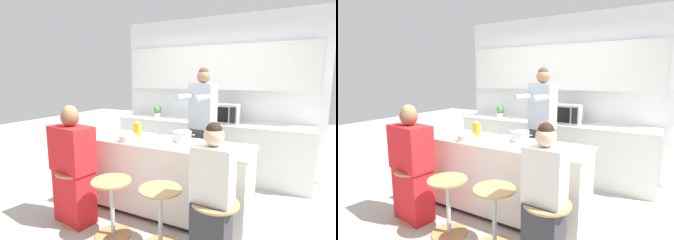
# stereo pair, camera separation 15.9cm
# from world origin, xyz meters

# --- Properties ---
(ground_plane) EXTENTS (16.00, 16.00, 0.00)m
(ground_plane) POSITION_xyz_m (0.00, 0.00, 0.00)
(ground_plane) COLOR #B2ADA3
(wall_back) EXTENTS (3.56, 0.22, 2.70)m
(wall_back) POSITION_xyz_m (0.00, 1.85, 1.54)
(wall_back) COLOR white
(wall_back) RESTS_ON ground_plane
(back_counter) EXTENTS (3.31, 0.63, 0.92)m
(back_counter) POSITION_xyz_m (0.00, 1.55, 0.46)
(back_counter) COLOR white
(back_counter) RESTS_ON ground_plane
(kitchen_island) EXTENTS (2.05, 0.66, 0.91)m
(kitchen_island) POSITION_xyz_m (0.00, 0.00, 0.46)
(kitchen_island) COLOR black
(kitchen_island) RESTS_ON ground_plane
(bar_stool_leftmost) EXTENTS (0.41, 0.41, 0.62)m
(bar_stool_leftmost) POSITION_xyz_m (-0.82, -0.66, 0.36)
(bar_stool_leftmost) COLOR tan
(bar_stool_leftmost) RESTS_ON ground_plane
(bar_stool_center_left) EXTENTS (0.41, 0.41, 0.62)m
(bar_stool_center_left) POSITION_xyz_m (-0.27, -0.68, 0.36)
(bar_stool_center_left) COLOR tan
(bar_stool_center_left) RESTS_ON ground_plane
(bar_stool_center_right) EXTENTS (0.41, 0.41, 0.62)m
(bar_stool_center_right) POSITION_xyz_m (0.27, -0.62, 0.36)
(bar_stool_center_right) COLOR tan
(bar_stool_center_right) RESTS_ON ground_plane
(bar_stool_rightmost) EXTENTS (0.41, 0.41, 0.62)m
(bar_stool_rightmost) POSITION_xyz_m (0.82, -0.65, 0.36)
(bar_stool_rightmost) COLOR tan
(bar_stool_rightmost) RESTS_ON ground_plane
(person_cooking) EXTENTS (0.39, 0.59, 1.79)m
(person_cooking) POSITION_xyz_m (0.25, 0.58, 0.90)
(person_cooking) COLOR #383842
(person_cooking) RESTS_ON ground_plane
(person_wrapped_blanket) EXTENTS (0.54, 0.36, 1.36)m
(person_wrapped_blanket) POSITION_xyz_m (-0.84, -0.65, 0.64)
(person_wrapped_blanket) COLOR red
(person_wrapped_blanket) RESTS_ON ground_plane
(person_seated_near) EXTENTS (0.35, 0.28, 1.31)m
(person_seated_near) POSITION_xyz_m (0.79, -0.65, 0.60)
(person_seated_near) COLOR #333338
(person_seated_near) RESTS_ON ground_plane
(cooking_pot) EXTENTS (0.31, 0.23, 0.13)m
(cooking_pot) POSITION_xyz_m (0.18, 0.09, 0.97)
(cooking_pot) COLOR #B7BABC
(cooking_pot) RESTS_ON kitchen_island
(fruit_bowl) EXTENTS (0.22, 0.22, 0.08)m
(fruit_bowl) POSITION_xyz_m (-0.41, -0.19, 0.95)
(fruit_bowl) COLOR silver
(fruit_bowl) RESTS_ON kitchen_island
(coffee_cup_near) EXTENTS (0.12, 0.09, 0.08)m
(coffee_cup_near) POSITION_xyz_m (0.13, -0.21, 0.95)
(coffee_cup_near) COLOR white
(coffee_cup_near) RESTS_ON kitchen_island
(banana_bunch) EXTENTS (0.17, 0.12, 0.06)m
(banana_bunch) POSITION_xyz_m (0.51, 0.12, 0.93)
(banana_bunch) COLOR yellow
(banana_bunch) RESTS_ON kitchen_island
(juice_carton) EXTENTS (0.08, 0.08, 0.19)m
(juice_carton) POSITION_xyz_m (-0.45, 0.07, 1.00)
(juice_carton) COLOR gold
(juice_carton) RESTS_ON kitchen_island
(microwave) EXTENTS (0.50, 0.35, 0.31)m
(microwave) POSITION_xyz_m (0.28, 1.51, 1.08)
(microwave) COLOR #B2B5B7
(microwave) RESTS_ON back_counter
(potted_plant) EXTENTS (0.15, 0.15, 0.22)m
(potted_plant) POSITION_xyz_m (-0.99, 1.55, 1.03)
(potted_plant) COLOR beige
(potted_plant) RESTS_ON back_counter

